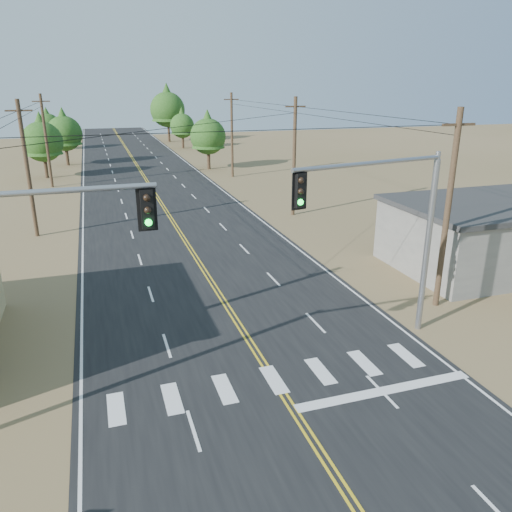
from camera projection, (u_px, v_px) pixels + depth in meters
name	position (u px, v px, depth m)	size (l,w,h in m)	color
road	(179.00, 231.00, 39.32)	(15.00, 200.00, 0.02)	black
building_right	(512.00, 233.00, 31.65)	(15.00, 8.00, 4.00)	gray
utility_pole_left_mid	(27.00, 169.00, 36.38)	(1.80, 0.30, 10.00)	#4C3826
utility_pole_left_far	(46.00, 140.00, 54.34)	(1.80, 0.30, 10.00)	#4C3826
utility_pole_right_near	(448.00, 210.00, 24.55)	(1.80, 0.30, 10.00)	#4C3826
utility_pole_right_mid	(294.00, 156.00, 42.51)	(1.80, 0.30, 10.00)	#4C3826
utility_pole_right_far	(232.00, 135.00, 60.48)	(1.80, 0.30, 10.00)	#4C3826
signal_mast_right	(394.00, 219.00, 20.86)	(7.33, 1.74, 8.31)	gray
tree_left_near	(42.00, 138.00, 59.71)	(4.76, 4.76, 7.94)	#3F2D1E
tree_left_mid	(64.00, 130.00, 69.25)	(4.79, 4.79, 7.99)	#3F2D1E
tree_left_far	(47.00, 124.00, 85.58)	(4.37, 4.37, 7.28)	#3F2D1E
tree_right_near	(208.00, 133.00, 66.07)	(4.72, 4.72, 7.87)	#3F2D1E
tree_right_mid	(182.00, 123.00, 87.91)	(4.25, 4.25, 7.08)	#3F2D1E
tree_right_far	(167.00, 106.00, 97.00)	(6.71, 6.71, 11.18)	#3F2D1E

